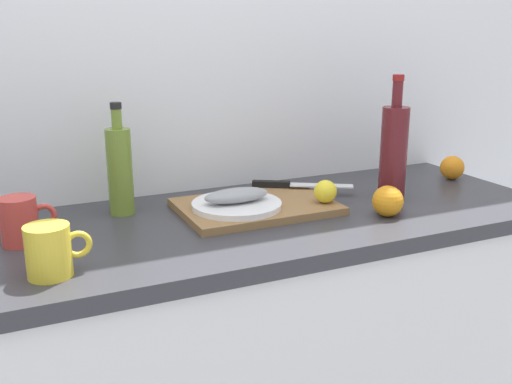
{
  "coord_description": "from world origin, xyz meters",
  "views": [
    {
      "loc": [
        -0.41,
        -1.3,
        1.37
      ],
      "look_at": [
        0.21,
        0.04,
        0.95
      ],
      "focal_mm": 41.13,
      "sensor_mm": 36.0,
      "label": 1
    }
  ],
  "objects_px": {
    "olive_oil_bottle": "(120,169)",
    "coffee_mug_0": "(20,221)",
    "cutting_board": "(256,207)",
    "wine_bottle": "(394,152)",
    "orange_0": "(388,201)",
    "fish_fillet": "(237,195)",
    "chef_knife": "(290,185)",
    "coffee_mug_2": "(50,251)",
    "lemon_0": "(325,191)",
    "white_plate": "(237,205)"
  },
  "relations": [
    {
      "from": "fish_fillet",
      "to": "olive_oil_bottle",
      "type": "relative_size",
      "value": 0.6
    },
    {
      "from": "coffee_mug_0",
      "to": "olive_oil_bottle",
      "type": "bearing_deg",
      "value": 26.83
    },
    {
      "from": "wine_bottle",
      "to": "orange_0",
      "type": "xyz_separation_m",
      "value": [
        -0.1,
        -0.11,
        -0.1
      ]
    },
    {
      "from": "cutting_board",
      "to": "coffee_mug_2",
      "type": "xyz_separation_m",
      "value": [
        -0.54,
        -0.22,
        0.04
      ]
    },
    {
      "from": "chef_knife",
      "to": "coffee_mug_2",
      "type": "relative_size",
      "value": 2.08
    },
    {
      "from": "olive_oil_bottle",
      "to": "fish_fillet",
      "type": "bearing_deg",
      "value": -27.31
    },
    {
      "from": "chef_knife",
      "to": "lemon_0",
      "type": "height_order",
      "value": "lemon_0"
    },
    {
      "from": "coffee_mug_0",
      "to": "orange_0",
      "type": "height_order",
      "value": "coffee_mug_0"
    },
    {
      "from": "cutting_board",
      "to": "orange_0",
      "type": "distance_m",
      "value": 0.34
    },
    {
      "from": "lemon_0",
      "to": "coffee_mug_0",
      "type": "xyz_separation_m",
      "value": [
        -0.75,
        0.07,
        0.0
      ]
    },
    {
      "from": "cutting_board",
      "to": "chef_knife",
      "type": "xyz_separation_m",
      "value": [
        0.15,
        0.1,
        0.02
      ]
    },
    {
      "from": "fish_fillet",
      "to": "chef_knife",
      "type": "distance_m",
      "value": 0.24
    },
    {
      "from": "white_plate",
      "to": "fish_fillet",
      "type": "height_order",
      "value": "fish_fillet"
    },
    {
      "from": "cutting_board",
      "to": "orange_0",
      "type": "height_order",
      "value": "orange_0"
    },
    {
      "from": "fish_fillet",
      "to": "coffee_mug_0",
      "type": "height_order",
      "value": "coffee_mug_0"
    },
    {
      "from": "wine_bottle",
      "to": "fish_fillet",
      "type": "bearing_deg",
      "value": 172.86
    },
    {
      "from": "lemon_0",
      "to": "coffee_mug_0",
      "type": "bearing_deg",
      "value": 174.99
    },
    {
      "from": "cutting_board",
      "to": "olive_oil_bottle",
      "type": "xyz_separation_m",
      "value": [
        -0.33,
        0.12,
        0.11
      ]
    },
    {
      "from": "coffee_mug_2",
      "to": "orange_0",
      "type": "height_order",
      "value": "coffee_mug_2"
    },
    {
      "from": "cutting_board",
      "to": "coffee_mug_2",
      "type": "relative_size",
      "value": 3.16
    },
    {
      "from": "cutting_board",
      "to": "orange_0",
      "type": "bearing_deg",
      "value": -33.05
    },
    {
      "from": "wine_bottle",
      "to": "coffee_mug_2",
      "type": "distance_m",
      "value": 0.94
    },
    {
      "from": "lemon_0",
      "to": "olive_oil_bottle",
      "type": "xyz_separation_m",
      "value": [
        -0.5,
        0.19,
        0.07
      ]
    },
    {
      "from": "chef_knife",
      "to": "lemon_0",
      "type": "bearing_deg",
      "value": -53.71
    },
    {
      "from": "chef_knife",
      "to": "coffee_mug_0",
      "type": "distance_m",
      "value": 0.74
    },
    {
      "from": "cutting_board",
      "to": "coffee_mug_0",
      "type": "xyz_separation_m",
      "value": [
        -0.58,
        -0.01,
        0.04
      ]
    },
    {
      "from": "coffee_mug_0",
      "to": "orange_0",
      "type": "bearing_deg",
      "value": -11.62
    },
    {
      "from": "olive_oil_bottle",
      "to": "coffee_mug_2",
      "type": "relative_size",
      "value": 2.27
    },
    {
      "from": "coffee_mug_2",
      "to": "olive_oil_bottle",
      "type": "bearing_deg",
      "value": 58.11
    },
    {
      "from": "fish_fillet",
      "to": "lemon_0",
      "type": "xyz_separation_m",
      "value": [
        0.23,
        -0.06,
        -0.0
      ]
    },
    {
      "from": "wine_bottle",
      "to": "coffee_mug_2",
      "type": "bearing_deg",
      "value": -170.92
    },
    {
      "from": "olive_oil_bottle",
      "to": "wine_bottle",
      "type": "relative_size",
      "value": 0.83
    },
    {
      "from": "cutting_board",
      "to": "fish_fillet",
      "type": "relative_size",
      "value": 2.31
    },
    {
      "from": "olive_oil_bottle",
      "to": "wine_bottle",
      "type": "xyz_separation_m",
      "value": [
        0.71,
        -0.19,
        0.02
      ]
    },
    {
      "from": "cutting_board",
      "to": "coffee_mug_2",
      "type": "height_order",
      "value": "coffee_mug_2"
    },
    {
      "from": "wine_bottle",
      "to": "orange_0",
      "type": "distance_m",
      "value": 0.18
    },
    {
      "from": "chef_knife",
      "to": "olive_oil_bottle",
      "type": "distance_m",
      "value": 0.49
    },
    {
      "from": "wine_bottle",
      "to": "coffee_mug_0",
      "type": "bearing_deg",
      "value": 176.13
    },
    {
      "from": "cutting_board",
      "to": "coffee_mug_2",
      "type": "bearing_deg",
      "value": -157.81
    },
    {
      "from": "chef_knife",
      "to": "coffee_mug_0",
      "type": "height_order",
      "value": "coffee_mug_0"
    },
    {
      "from": "cutting_board",
      "to": "fish_fillet",
      "type": "xyz_separation_m",
      "value": [
        -0.06,
        -0.02,
        0.04
      ]
    },
    {
      "from": "chef_knife",
      "to": "lemon_0",
      "type": "relative_size",
      "value": 4.33
    },
    {
      "from": "fish_fillet",
      "to": "lemon_0",
      "type": "bearing_deg",
      "value": -13.7
    },
    {
      "from": "lemon_0",
      "to": "coffee_mug_0",
      "type": "relative_size",
      "value": 0.5
    },
    {
      "from": "white_plate",
      "to": "coffee_mug_0",
      "type": "bearing_deg",
      "value": 178.96
    },
    {
      "from": "wine_bottle",
      "to": "coffee_mug_2",
      "type": "height_order",
      "value": "wine_bottle"
    },
    {
      "from": "olive_oil_bottle",
      "to": "coffee_mug_0",
      "type": "xyz_separation_m",
      "value": [
        -0.25,
        -0.13,
        -0.06
      ]
    },
    {
      "from": "fish_fillet",
      "to": "wine_bottle",
      "type": "distance_m",
      "value": 0.46
    },
    {
      "from": "chef_knife",
      "to": "coffee_mug_0",
      "type": "relative_size",
      "value": 2.16
    },
    {
      "from": "cutting_board",
      "to": "wine_bottle",
      "type": "relative_size",
      "value": 1.16
    }
  ]
}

